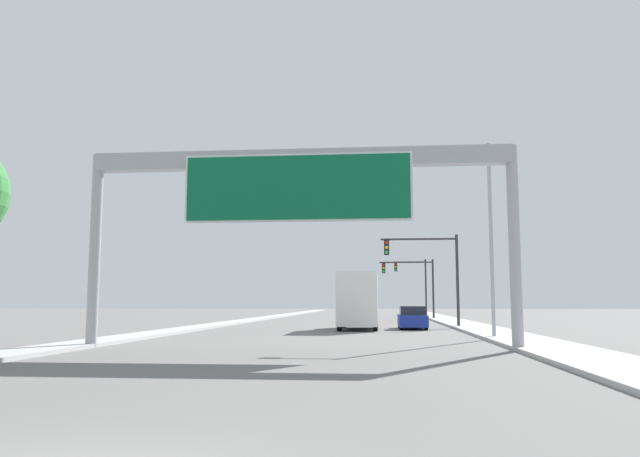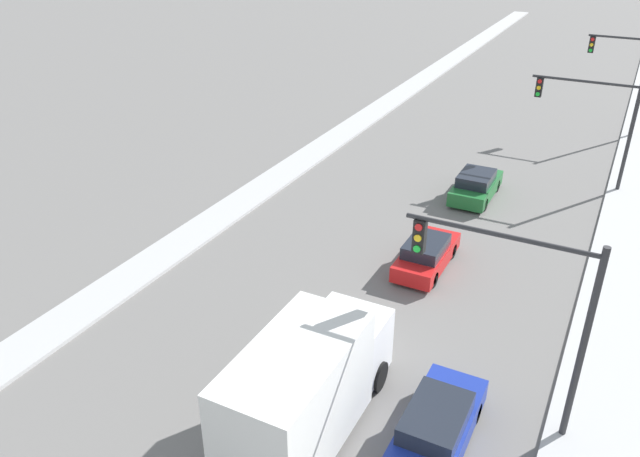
{
  "view_description": "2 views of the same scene",
  "coord_description": "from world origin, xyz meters",
  "px_view_note": "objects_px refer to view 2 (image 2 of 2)",
  "views": [
    {
      "loc": [
        3.14,
        -5.88,
        1.8
      ],
      "look_at": [
        0.0,
        26.95,
        5.67
      ],
      "focal_mm": 35.0,
      "sensor_mm": 36.0,
      "label": 1
    },
    {
      "loc": [
        8.33,
        22.66,
        14.05
      ],
      "look_at": [
        -1.54,
        41.81,
        2.8
      ],
      "focal_mm": 35.0,
      "sensor_mm": 36.0,
      "label": 2
    }
  ],
  "objects_px": {
    "car_mid_right": "(436,427)",
    "truck_box_primary": "(308,386)",
    "traffic_light_near_intersection": "(525,298)",
    "car_mid_center": "(426,254)",
    "car_near_right": "(476,186)",
    "traffic_light_far_intersection": "(625,70)",
    "traffic_light_mid_block": "(597,113)"
  },
  "relations": [
    {
      "from": "car_mid_right",
      "to": "truck_box_primary",
      "type": "xyz_separation_m",
      "value": [
        -3.5,
        -1.29,
        1.11
      ]
    },
    {
      "from": "car_mid_right",
      "to": "traffic_light_near_intersection",
      "type": "xyz_separation_m",
      "value": [
        1.55,
        2.05,
        3.7
      ]
    },
    {
      "from": "car_mid_center",
      "to": "truck_box_primary",
      "type": "height_order",
      "value": "truck_box_primary"
    },
    {
      "from": "car_mid_right",
      "to": "truck_box_primary",
      "type": "relative_size",
      "value": 0.66
    },
    {
      "from": "car_near_right",
      "to": "traffic_light_far_intersection",
      "type": "distance_m",
      "value": 15.91
    },
    {
      "from": "truck_box_primary",
      "to": "traffic_light_near_intersection",
      "type": "bearing_deg",
      "value": 33.5
    },
    {
      "from": "car_near_right",
      "to": "traffic_light_mid_block",
      "type": "height_order",
      "value": "traffic_light_mid_block"
    },
    {
      "from": "car_mid_right",
      "to": "traffic_light_mid_block",
      "type": "relative_size",
      "value": 0.77
    },
    {
      "from": "traffic_light_mid_block",
      "to": "truck_box_primary",
      "type": "bearing_deg",
      "value": -101.98
    },
    {
      "from": "traffic_light_far_intersection",
      "to": "traffic_light_mid_block",
      "type": "bearing_deg",
      "value": -93.77
    },
    {
      "from": "truck_box_primary",
      "to": "traffic_light_far_intersection",
      "type": "xyz_separation_m",
      "value": [
        5.61,
        33.34,
        2.65
      ]
    },
    {
      "from": "car_mid_center",
      "to": "truck_box_primary",
      "type": "xyz_separation_m",
      "value": [
        0.0,
        -10.78,
        1.15
      ]
    },
    {
      "from": "car_mid_center",
      "to": "traffic_light_near_intersection",
      "type": "relative_size",
      "value": 0.67
    },
    {
      "from": "car_near_right",
      "to": "truck_box_primary",
      "type": "relative_size",
      "value": 0.61
    },
    {
      "from": "traffic_light_near_intersection",
      "to": "traffic_light_far_intersection",
      "type": "relative_size",
      "value": 0.96
    },
    {
      "from": "car_near_right",
      "to": "traffic_light_near_intersection",
      "type": "distance_m",
      "value": 16.81
    },
    {
      "from": "traffic_light_near_intersection",
      "to": "traffic_light_far_intersection",
      "type": "xyz_separation_m",
      "value": [
        0.56,
        30.0,
        0.06
      ]
    },
    {
      "from": "car_mid_right",
      "to": "traffic_light_near_intersection",
      "type": "bearing_deg",
      "value": 52.97
    },
    {
      "from": "truck_box_primary",
      "to": "traffic_light_near_intersection",
      "type": "relative_size",
      "value": 1.1
    },
    {
      "from": "car_mid_right",
      "to": "car_mid_center",
      "type": "xyz_separation_m",
      "value": [
        -3.5,
        9.49,
        -0.05
      ]
    },
    {
      "from": "car_mid_right",
      "to": "car_mid_center",
      "type": "distance_m",
      "value": 10.12
    },
    {
      "from": "traffic_light_mid_block",
      "to": "traffic_light_near_intersection",
      "type": "bearing_deg",
      "value": -89.72
    },
    {
      "from": "traffic_light_near_intersection",
      "to": "traffic_light_far_intersection",
      "type": "distance_m",
      "value": 30.01
    },
    {
      "from": "traffic_light_mid_block",
      "to": "traffic_light_far_intersection",
      "type": "xyz_separation_m",
      "value": [
        0.66,
        10.0,
        0.29
      ]
    },
    {
      "from": "car_mid_right",
      "to": "traffic_light_far_intersection",
      "type": "relative_size",
      "value": 0.69
    },
    {
      "from": "car_mid_center",
      "to": "traffic_light_mid_block",
      "type": "xyz_separation_m",
      "value": [
        4.95,
        12.56,
        3.52
      ]
    },
    {
      "from": "car_mid_right",
      "to": "car_mid_center",
      "type": "bearing_deg",
      "value": 110.24
    },
    {
      "from": "traffic_light_mid_block",
      "to": "traffic_light_far_intersection",
      "type": "relative_size",
      "value": 0.9
    },
    {
      "from": "traffic_light_near_intersection",
      "to": "car_mid_center",
      "type": "bearing_deg",
      "value": 124.16
    },
    {
      "from": "car_mid_right",
      "to": "truck_box_primary",
      "type": "distance_m",
      "value": 3.89
    },
    {
      "from": "car_near_right",
      "to": "car_mid_center",
      "type": "xyz_separation_m",
      "value": [
        -0.0,
        -8.16,
        -0.04
      ]
    },
    {
      "from": "car_near_right",
      "to": "traffic_light_far_intersection",
      "type": "height_order",
      "value": "traffic_light_far_intersection"
    }
  ]
}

